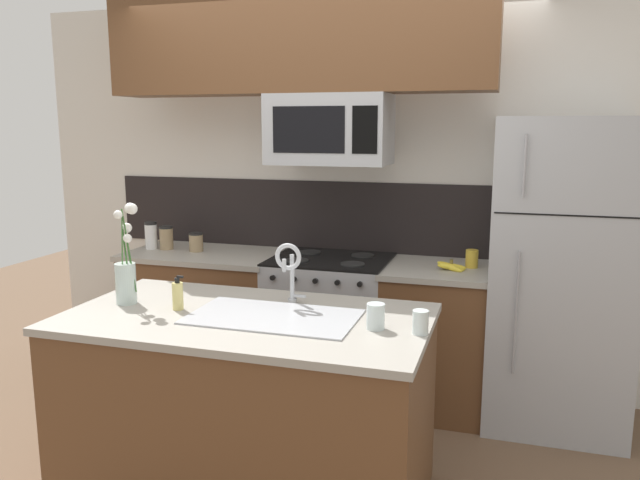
{
  "coord_description": "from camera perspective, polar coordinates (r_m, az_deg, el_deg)",
  "views": [
    {
      "loc": [
        1.09,
        -2.88,
        1.77
      ],
      "look_at": [
        0.12,
        0.27,
        1.16
      ],
      "focal_mm": 35.0,
      "sensor_mm": 36.0,
      "label": 1
    }
  ],
  "objects": [
    {
      "name": "island_counter",
      "position": [
        3.07,
        -6.59,
        -14.94
      ],
      "size": [
        1.68,
        0.92,
        0.91
      ],
      "color": "brown",
      "rests_on": "ground"
    },
    {
      "name": "stove_range",
      "position": [
        4.15,
        0.93,
        -7.92
      ],
      "size": [
        0.76,
        0.64,
        0.93
      ],
      "color": "#A8AAAF",
      "rests_on": "ground"
    },
    {
      "name": "flower_vase",
      "position": [
        3.17,
        -17.28,
        -2.94
      ],
      "size": [
        0.13,
        0.12,
        0.49
      ],
      "color": "silver",
      "rests_on": "island_counter"
    },
    {
      "name": "drinking_glass",
      "position": [
        2.69,
        5.11,
        -6.97
      ],
      "size": [
        0.08,
        0.08,
        0.11
      ],
      "color": "silver",
      "rests_on": "island_counter"
    },
    {
      "name": "dish_soap_bottle",
      "position": [
        3.02,
        -12.88,
        -4.96
      ],
      "size": [
        0.06,
        0.05,
        0.16
      ],
      "color": "#DBCC75",
      "rests_on": "island_counter"
    },
    {
      "name": "refrigerator",
      "position": [
        3.91,
        21.05,
        -2.98
      ],
      "size": [
        0.79,
        0.74,
        1.81
      ],
      "color": "#A8AAAF",
      "rests_on": "ground"
    },
    {
      "name": "ground_plane",
      "position": [
        3.55,
        -3.38,
        -19.42
      ],
      "size": [
        10.0,
        10.0,
        0.0
      ],
      "primitive_type": "plane",
      "color": "brown"
    },
    {
      "name": "rear_partition",
      "position": [
        4.26,
        6.28,
        4.08
      ],
      "size": [
        5.2,
        0.1,
        2.6
      ],
      "primitive_type": "cube",
      "color": "silver",
      "rests_on": "ground"
    },
    {
      "name": "back_counter_right",
      "position": [
        4.02,
        10.51,
        -8.76
      ],
      "size": [
        0.65,
        0.65,
        0.91
      ],
      "color": "brown",
      "rests_on": "ground"
    },
    {
      "name": "back_counter_left",
      "position": [
        4.47,
        -10.26,
        -6.8
      ],
      "size": [
        1.06,
        0.65,
        0.91
      ],
      "color": "brown",
      "rests_on": "ground"
    },
    {
      "name": "upper_cabinet_band",
      "position": [
        3.98,
        -2.22,
        17.48
      ],
      "size": [
        2.41,
        0.34,
        0.6
      ],
      "primitive_type": "cube",
      "color": "brown"
    },
    {
      "name": "kitchen_sink",
      "position": [
        2.87,
        -4.28,
        -8.38
      ],
      "size": [
        0.76,
        0.44,
        0.16
      ],
      "color": "#ADAFB5",
      "rests_on": "island_counter"
    },
    {
      "name": "storage_jar_tall",
      "position": [
        4.54,
        -15.18,
        0.42
      ],
      "size": [
        0.09,
        0.09,
        0.19
      ],
      "color": "silver",
      "rests_on": "back_counter_left"
    },
    {
      "name": "microwave",
      "position": [
        3.92,
        0.9,
        10.06
      ],
      "size": [
        0.74,
        0.4,
        0.43
      ],
      "color": "#A8AAAF"
    },
    {
      "name": "banana_bunch",
      "position": [
        3.83,
        11.9,
        -2.39
      ],
      "size": [
        0.19,
        0.12,
        0.08
      ],
      "color": "yellow",
      "rests_on": "back_counter_right"
    },
    {
      "name": "storage_jar_short",
      "position": [
        4.38,
        -11.27,
        -0.19
      ],
      "size": [
        0.1,
        0.1,
        0.13
      ],
      "color": "#997F5B",
      "rests_on": "back_counter_left"
    },
    {
      "name": "spare_glass",
      "position": [
        2.65,
        9.17,
        -7.43
      ],
      "size": [
        0.07,
        0.07,
        0.1
      ],
      "color": "silver",
      "rests_on": "island_counter"
    },
    {
      "name": "coffee_tin",
      "position": [
        3.92,
        13.71,
        -1.68
      ],
      "size": [
        0.08,
        0.08,
        0.11
      ],
      "primitive_type": "cylinder",
      "color": "gold",
      "rests_on": "back_counter_right"
    },
    {
      "name": "sink_faucet",
      "position": [
        3.0,
        -2.83,
        -2.28
      ],
      "size": [
        0.14,
        0.14,
        0.31
      ],
      "color": "#B7BABF",
      "rests_on": "island_counter"
    },
    {
      "name": "splash_band",
      "position": [
        4.29,
        2.16,
        2.16
      ],
      "size": [
        3.44,
        0.01,
        0.48
      ],
      "primitive_type": "cube",
      "color": "black",
      "rests_on": "rear_partition"
    },
    {
      "name": "storage_jar_medium",
      "position": [
        4.5,
        -13.87,
        0.21
      ],
      "size": [
        0.09,
        0.09,
        0.16
      ],
      "color": "#997F5B",
      "rests_on": "back_counter_left"
    }
  ]
}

